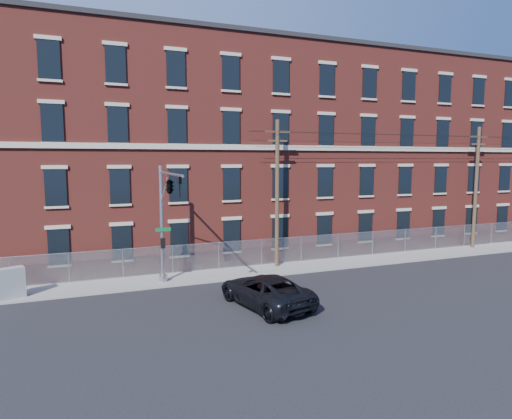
{
  "coord_description": "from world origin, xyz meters",
  "views": [
    {
      "loc": [
        -9.95,
        -21.54,
        7.46
      ],
      "look_at": [
        -0.16,
        4.0,
        4.32
      ],
      "focal_mm": 30.57,
      "sensor_mm": 36.0,
      "label": 1
    }
  ],
  "objects_px": {
    "pickup_truck": "(265,290)",
    "utility_pole_near": "(277,191)",
    "traffic_signal_mast": "(168,198)",
    "utility_cabinet": "(11,283)"
  },
  "relations": [
    {
      "from": "traffic_signal_mast",
      "to": "utility_pole_near",
      "type": "distance_m",
      "value": 8.7
    },
    {
      "from": "traffic_signal_mast",
      "to": "pickup_truck",
      "type": "distance_m",
      "value": 7.25
    },
    {
      "from": "utility_pole_near",
      "to": "pickup_truck",
      "type": "relative_size",
      "value": 1.72
    },
    {
      "from": "utility_pole_near",
      "to": "utility_cabinet",
      "type": "relative_size",
      "value": 6.12
    },
    {
      "from": "utility_cabinet",
      "to": "pickup_truck",
      "type": "bearing_deg",
      "value": -44.99
    },
    {
      "from": "traffic_signal_mast",
      "to": "utility_cabinet",
      "type": "xyz_separation_m",
      "value": [
        -8.06,
        2.02,
        -4.45
      ]
    },
    {
      "from": "utility_cabinet",
      "to": "utility_pole_near",
      "type": "bearing_deg",
      "value": -15.16
    },
    {
      "from": "pickup_truck",
      "to": "utility_cabinet",
      "type": "xyz_separation_m",
      "value": [
        -12.31,
        5.7,
        0.13
      ]
    },
    {
      "from": "pickup_truck",
      "to": "utility_pole_near",
      "type": "bearing_deg",
      "value": -130.45
    },
    {
      "from": "traffic_signal_mast",
      "to": "utility_cabinet",
      "type": "height_order",
      "value": "traffic_signal_mast"
    }
  ]
}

